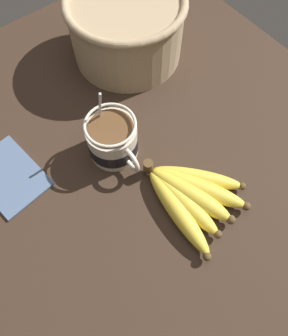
# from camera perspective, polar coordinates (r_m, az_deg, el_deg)

# --- Properties ---
(table) EXTENTS (1.04, 1.04, 0.03)m
(table) POSITION_cam_1_polar(r_m,az_deg,el_deg) (0.70, -3.69, 0.76)
(table) COLOR #332319
(table) RESTS_ON ground
(coffee_mug) EXTENTS (0.14, 0.10, 0.17)m
(coffee_mug) POSITION_cam_1_polar(r_m,az_deg,el_deg) (0.66, -5.64, 4.71)
(coffee_mug) COLOR beige
(coffee_mug) RESTS_ON table
(banana_bunch) EXTENTS (0.22, 0.17, 0.04)m
(banana_bunch) POSITION_cam_1_polar(r_m,az_deg,el_deg) (0.64, 7.98, -4.63)
(banana_bunch) COLOR #4C381E
(banana_bunch) RESTS_ON table
(woven_basket) EXTENTS (0.27, 0.27, 0.15)m
(woven_basket) POSITION_cam_1_polar(r_m,az_deg,el_deg) (0.82, -3.08, 23.37)
(woven_basket) COLOR tan
(woven_basket) RESTS_ON table
(napkin) EXTENTS (0.17, 0.13, 0.01)m
(napkin) POSITION_cam_1_polar(r_m,az_deg,el_deg) (0.72, -22.45, -1.26)
(napkin) COLOR slate
(napkin) RESTS_ON table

